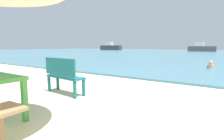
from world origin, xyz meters
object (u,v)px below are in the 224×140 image
at_px(side_table_wood, 1,124).
at_px(boat_barge, 111,47).
at_px(boat_sailboat, 201,48).
at_px(bench_teal_center, 63,74).
at_px(swimmer_person, 211,65).

xyz_separation_m(side_table_wood, boat_barge, (-28.57, 43.25, 0.58)).
bearing_deg(boat_sailboat, boat_barge, 177.87).
bearing_deg(bench_teal_center, boat_sailboat, 93.85).
bearing_deg(swimmer_person, bench_teal_center, -108.39).
height_order(bench_teal_center, boat_barge, boat_barge).
height_order(side_table_wood, swimmer_person, side_table_wood).
bearing_deg(side_table_wood, swimmer_person, 83.64).
bearing_deg(swimmer_person, side_table_wood, -96.36).
distance_m(bench_teal_center, boat_sailboat, 40.26).
relative_size(bench_teal_center, swimmer_person, 2.99).
bearing_deg(bench_teal_center, boat_barge, 123.42).
xyz_separation_m(bench_teal_center, swimmer_person, (2.57, 7.73, -0.30)).
relative_size(swimmer_person, boat_sailboat, 0.08).
bearing_deg(boat_barge, side_table_wood, -56.55).
height_order(swimmer_person, boat_sailboat, boat_sailboat).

